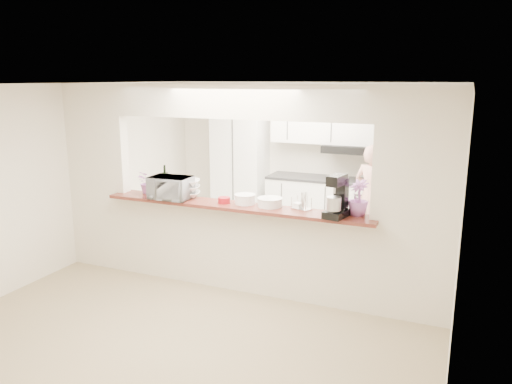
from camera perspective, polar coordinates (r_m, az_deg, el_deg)
The scene contains 19 objects.
floor at distance 6.35m, azimuth -2.16°, elevation -10.91°, with size 6.00×6.00×0.00m, color tan.
tile_overlay at distance 7.68m, azimuth 2.79°, elevation -6.57°, with size 5.00×2.90×0.01m, color beige.
partition at distance 5.91m, azimuth -2.28°, elevation 2.36°, with size 5.00×0.15×2.50m.
bar_counter at distance 6.14m, azimuth -2.22°, elevation -6.00°, with size 3.40×0.38×1.09m.
kitchen_cabinets at distance 8.56m, azimuth 4.42°, elevation 2.16°, with size 3.15×0.62×2.25m.
refrigerator at distance 8.10m, azimuth 19.39°, elevation -0.06°, with size 0.75×0.70×1.70m, color #ACADB2.
flower_left at distance 6.65m, azimuth -12.26°, elevation 1.10°, with size 0.27×0.23×0.30m, color #C86AB4.
wine_bottle_a at distance 6.53m, azimuth -10.36°, elevation 0.93°, with size 0.07×0.07×0.37m.
wine_bottle_b at distance 6.52m, azimuth -10.33°, elevation 1.01°, with size 0.08×0.08×0.39m.
toaster_oven at distance 6.28m, azimuth -9.73°, elevation 0.48°, with size 0.51×0.35×0.28m, color #A7A7AC.
serving_bowls at distance 6.33m, azimuth -7.80°, elevation 0.37°, with size 0.30×0.30×0.22m, color white.
plate_stack_a at distance 5.97m, azimuth -1.26°, elevation -0.81°, with size 0.25×0.25×0.12m.
plate_stack_b at distance 5.85m, azimuth 1.60°, elevation -1.17°, with size 0.30×0.30×0.10m.
red_bowl at distance 6.02m, azimuth -3.66°, elevation -0.94°, with size 0.15×0.15×0.07m, color maroon.
tan_bowl at distance 5.81m, azimuth 1.20°, elevation -1.47°, with size 0.14×0.14×0.06m, color beige.
utensil_caddy at distance 5.73m, azimuth 5.21°, elevation -1.15°, with size 0.25×0.19×0.21m.
stand_mixer at distance 5.44m, azimuth 9.27°, elevation -0.70°, with size 0.26×0.35×0.47m.
flower_right at distance 5.55m, azimuth 11.61°, elevation -0.63°, with size 0.22×0.22×0.40m, color #BD65B9.
person at distance 7.86m, azimuth 13.00°, elevation -0.46°, with size 0.58×0.38×1.58m, color tan.
Camera 1 is at (2.49, -5.25, 2.56)m, focal length 35.00 mm.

